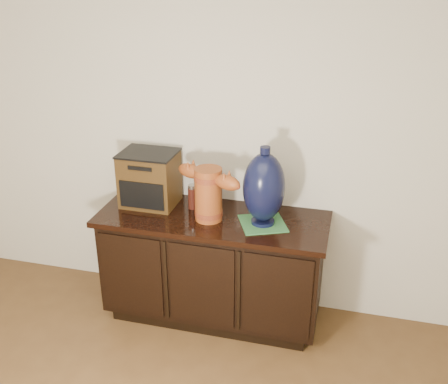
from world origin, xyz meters
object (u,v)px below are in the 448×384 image
(sideboard, at_px, (213,266))
(spray_can, at_px, (192,197))
(lamp_base, at_px, (264,188))
(tv_radio, at_px, (150,178))
(terracotta_vessel, at_px, (208,191))

(sideboard, relative_size, spray_can, 8.87)
(lamp_base, bearing_deg, sideboard, 176.67)
(sideboard, distance_m, tv_radio, 0.71)
(tv_radio, distance_m, lamp_base, 0.78)
(terracotta_vessel, distance_m, spray_can, 0.22)
(sideboard, relative_size, terracotta_vessel, 3.13)
(sideboard, xyz_separation_m, tv_radio, (-0.45, 0.09, 0.55))
(terracotta_vessel, xyz_separation_m, tv_radio, (-0.43, 0.12, -0.01))
(lamp_base, xyz_separation_m, spray_can, (-0.48, 0.10, -0.16))
(tv_radio, xyz_separation_m, lamp_base, (0.77, -0.10, 0.06))
(tv_radio, height_order, lamp_base, lamp_base)
(terracotta_vessel, bearing_deg, tv_radio, -171.82)
(sideboard, bearing_deg, tv_radio, 169.23)
(tv_radio, bearing_deg, terracotta_vessel, -15.17)
(lamp_base, distance_m, spray_can, 0.52)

